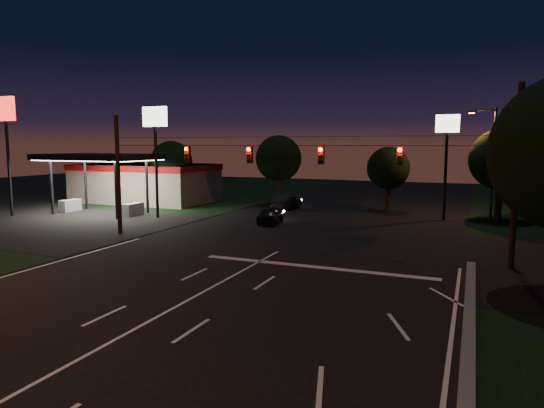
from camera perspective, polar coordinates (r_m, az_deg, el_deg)
The scene contains 17 objects.
ground at distance 16.17m, azimuth -18.99°, elevation -15.42°, with size 140.00×140.00×0.00m, color black.
cross_street_left at distance 40.94m, azimuth -25.11°, elevation -2.16°, with size 20.00×16.00×0.02m, color black.
stop_bar at distance 24.42m, azimuth 5.05°, elevation -7.38°, with size 12.00×0.50×0.01m, color silver.
utility_pole_right at distance 26.82m, azimuth 26.26°, elevation -6.79°, with size 0.30×0.30×9.00m, color black.
utility_pole_left at distance 34.71m, azimuth -17.40°, elevation -3.36°, with size 0.28×0.28×8.00m, color black.
signal_span at distance 27.92m, azimuth 1.44°, elevation 5.87°, with size 24.00×0.40×1.56m.
gas_station at distance 52.48m, azimuth -14.96°, elevation 2.77°, with size 14.20×16.10×5.25m.
pole_sign_left_near at distance 40.93m, azimuth -13.57°, elevation 8.11°, with size 2.20×0.30×9.10m.
pole_sign_left_far at distance 46.38m, azimuth -28.80°, elevation 8.08°, with size 2.00×0.30×10.00m.
pole_sign_right at distance 41.11m, azimuth 19.87°, elevation 6.85°, with size 1.80×0.30×8.40m.
street_light_right_far at distance 43.08m, azimuth 24.27°, elevation 5.31°, with size 2.20×0.35×9.00m.
tree_far_a at distance 49.88m, azimuth -11.67°, elevation 4.81°, with size 4.20×4.20×6.42m.
tree_far_b at distance 48.69m, azimuth 0.85°, elevation 5.32°, with size 4.60×4.60×6.98m.
tree_far_c at distance 44.78m, azimuth 13.56°, elevation 4.06°, with size 3.80×3.80×5.86m.
tree_far_d at distance 42.25m, azimuth 25.34°, elevation 4.67°, with size 4.80×4.80×7.30m.
car_oncoming_a at distance 37.29m, azimuth -0.21°, elevation -1.36°, with size 1.48×3.67×1.25m, color black.
car_oncoming_b at distance 45.54m, azimuth 1.76°, elevation 0.21°, with size 1.41×4.03×1.33m, color black.
Camera 1 is at (10.12, -11.06, 6.07)m, focal length 32.00 mm.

